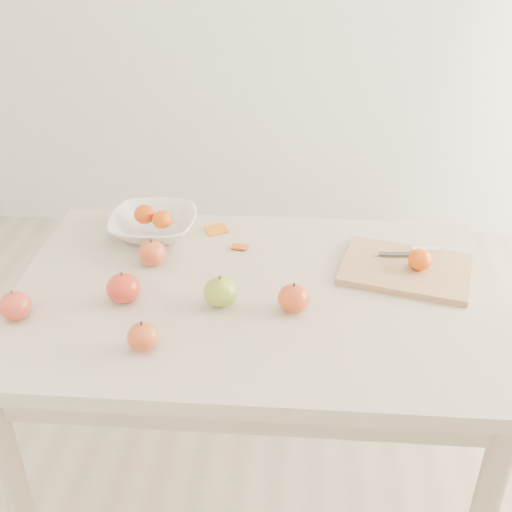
{
  "coord_description": "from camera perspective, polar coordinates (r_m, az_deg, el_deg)",
  "views": [
    {
      "loc": [
        0.1,
        -1.31,
        1.63
      ],
      "look_at": [
        0.0,
        0.05,
        0.82
      ],
      "focal_mm": 45.0,
      "sensor_mm": 36.0,
      "label": 1
    }
  ],
  "objects": [
    {
      "name": "bowl_tangerine_near",
      "position": [
        1.84,
        -9.87,
        3.69
      ],
      "size": [
        0.06,
        0.06,
        0.05
      ],
      "primitive_type": "ellipsoid",
      "color": "#D33A07",
      "rests_on": "fruit_bowl"
    },
    {
      "name": "ground",
      "position": [
        2.1,
        -0.11,
        -20.36
      ],
      "size": [
        3.5,
        3.5,
        0.0
      ],
      "primitive_type": "plane",
      "color": "#C6B293",
      "rests_on": "ground"
    },
    {
      "name": "apple_red_d",
      "position": [
        1.57,
        -20.64,
        -4.16
      ],
      "size": [
        0.07,
        0.07,
        0.07
      ],
      "primitive_type": "ellipsoid",
      "color": "maroon",
      "rests_on": "table"
    },
    {
      "name": "paring_knife",
      "position": [
        1.76,
        14.45,
        0.47
      ],
      "size": [
        0.17,
        0.05,
        0.01
      ],
      "color": "white",
      "rests_on": "cutting_board"
    },
    {
      "name": "orange_peel_b",
      "position": [
        1.76,
        -1.45,
        0.76
      ],
      "size": [
        0.05,
        0.04,
        0.01
      ],
      "primitive_type": "cube",
      "rotation": [
        -0.14,
        0.0,
        -0.13
      ],
      "color": "#D64A0F",
      "rests_on": "table"
    },
    {
      "name": "apple_red_b",
      "position": [
        1.56,
        -11.71,
        -2.79
      ],
      "size": [
        0.08,
        0.08,
        0.07
      ],
      "primitive_type": "ellipsoid",
      "color": "#A60204",
      "rests_on": "table"
    },
    {
      "name": "apple_green",
      "position": [
        1.52,
        -3.18,
        -3.17
      ],
      "size": [
        0.08,
        0.08,
        0.07
      ],
      "primitive_type": "ellipsoid",
      "color": "#6B9618",
      "rests_on": "table"
    },
    {
      "name": "bowl_tangerine_far",
      "position": [
        1.81,
        -8.34,
        3.24
      ],
      "size": [
        0.06,
        0.06,
        0.05
      ],
      "primitive_type": "ellipsoid",
      "color": "#E94F08",
      "rests_on": "fruit_bowl"
    },
    {
      "name": "table",
      "position": [
        1.64,
        -0.13,
        -5.96
      ],
      "size": [
        1.2,
        0.8,
        0.75
      ],
      "color": "beige",
      "rests_on": "ground"
    },
    {
      "name": "fruit_bowl",
      "position": [
        1.84,
        -9.1,
        2.72
      ],
      "size": [
        0.24,
        0.24,
        0.06
      ],
      "primitive_type": "imported",
      "color": "white",
      "rests_on": "table"
    },
    {
      "name": "board_tangerine",
      "position": [
        1.68,
        14.37,
        -0.3
      ],
      "size": [
        0.06,
        0.06,
        0.05
      ],
      "primitive_type": "ellipsoid",
      "color": "#C74D07",
      "rests_on": "cutting_board"
    },
    {
      "name": "apple_red_e",
      "position": [
        1.5,
        3.35,
        -3.77
      ],
      "size": [
        0.08,
        0.08,
        0.07
      ],
      "primitive_type": "ellipsoid",
      "color": "#A31908",
      "rests_on": "table"
    },
    {
      "name": "cutting_board",
      "position": [
        1.7,
        13.17,
        -1.14
      ],
      "size": [
        0.37,
        0.31,
        0.02
      ],
      "primitive_type": "cube",
      "rotation": [
        0.0,
        0.0,
        -0.25
      ],
      "color": "tan",
      "rests_on": "table"
    },
    {
      "name": "apple_red_c",
      "position": [
        1.41,
        -10.03,
        -7.06
      ],
      "size": [
        0.07,
        0.07,
        0.06
      ],
      "primitive_type": "ellipsoid",
      "color": "#A5251E",
      "rests_on": "table"
    },
    {
      "name": "orange_peel_a",
      "position": [
        1.85,
        -3.56,
        2.23
      ],
      "size": [
        0.07,
        0.07,
        0.01
      ],
      "primitive_type": "cube",
      "rotation": [
        0.21,
        0.0,
        0.47
      ],
      "color": "orange",
      "rests_on": "table"
    },
    {
      "name": "apple_red_a",
      "position": [
        1.7,
        -9.22,
        0.27
      ],
      "size": [
        0.07,
        0.07,
        0.07
      ],
      "primitive_type": "ellipsoid",
      "color": "maroon",
      "rests_on": "table"
    }
  ]
}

